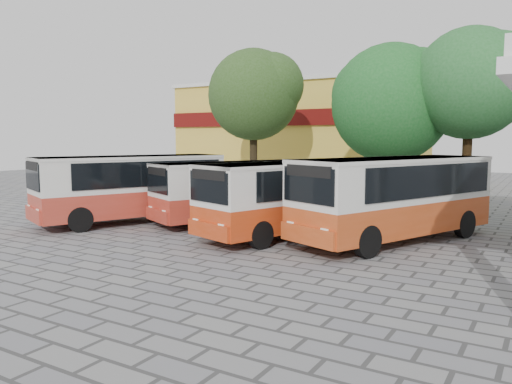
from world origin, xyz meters
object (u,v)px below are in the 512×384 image
Objects in this scene: bus_far_left at (131,184)px; bus_centre_left at (237,188)px; bus_far_right at (395,193)px; bus_centre_right at (292,193)px; parked_car at (87,204)px.

bus_far_left is 4.54m from bus_centre_left.
bus_centre_left is 6.94m from bus_far_right.
bus_centre_right is at bearing 3.27° from bus_centre_left.
bus_far_left is 7.31m from bus_centre_right.
parked_car is at bearing -157.52° from bus_centre_right.
bus_centre_right is 0.92× the size of bus_far_right.
bus_centre_left is at bearing -161.76° from bus_far_right.
parked_car is at bearing -150.82° from bus_far_right.
bus_centre_right is 1.99× the size of parked_car.
parked_car is (-10.29, -0.77, -1.02)m from bus_centre_right.
bus_centre_left is 3.58m from bus_centre_right.
bus_centre_right is 3.69m from bus_far_right.
bus_centre_right reaches higher than bus_centre_left.
bus_centre_right is (7.25, 0.90, -0.08)m from bus_far_left.
bus_centre_left reaches higher than parked_car.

